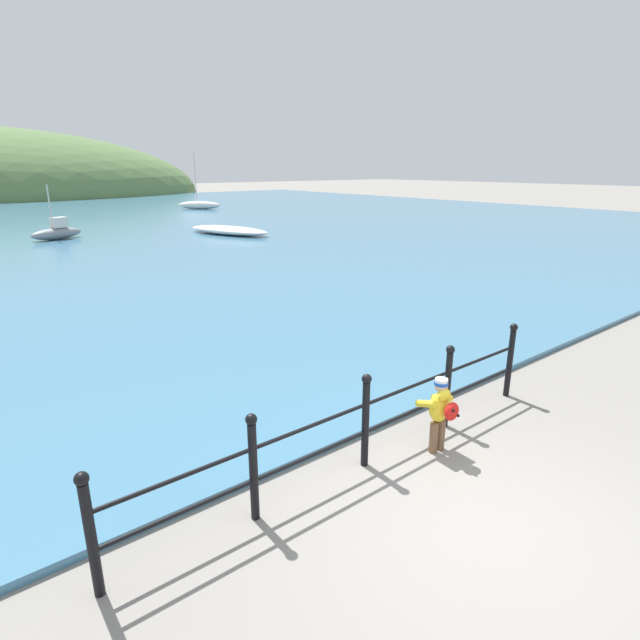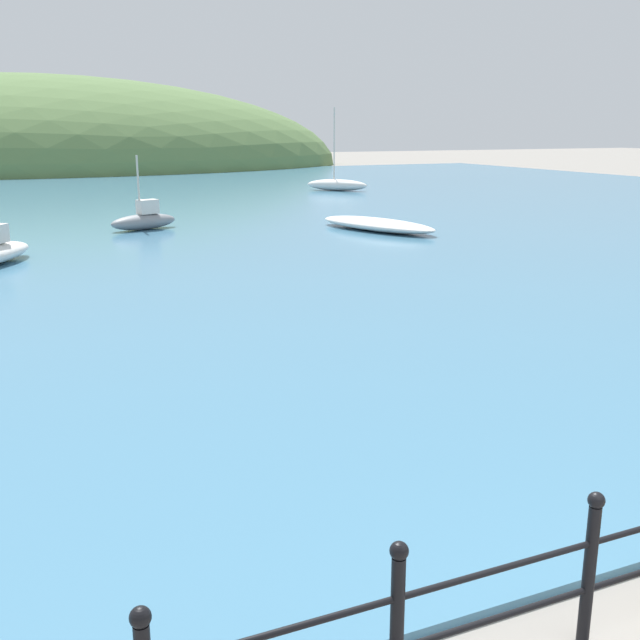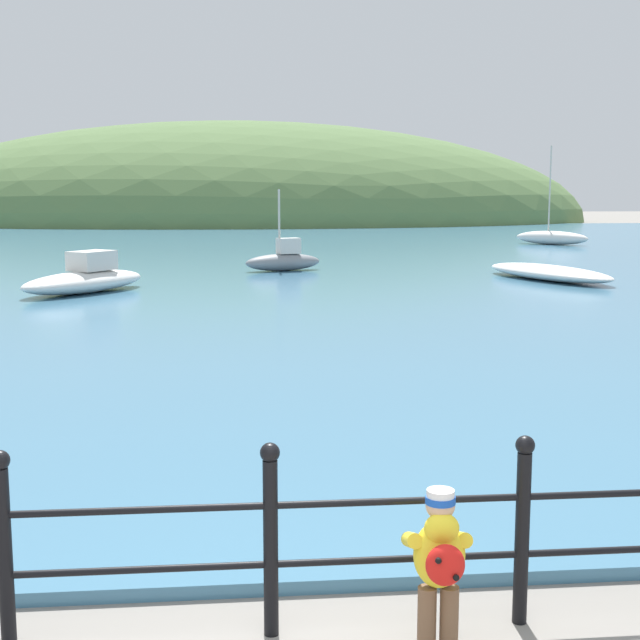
# 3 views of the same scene
# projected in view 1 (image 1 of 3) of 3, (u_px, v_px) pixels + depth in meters

# --- Properties ---
(ground_plane) EXTENTS (200.00, 200.00, 0.00)m
(ground_plane) POSITION_uv_depth(u_px,v_px,m) (479.00, 522.00, 5.14)
(ground_plane) COLOR gray
(water) EXTENTS (80.00, 60.00, 0.10)m
(water) POSITION_uv_depth(u_px,v_px,m) (7.00, 228.00, 29.04)
(water) COLOR teal
(water) RESTS_ON ground
(iron_railing) EXTENTS (6.35, 0.12, 1.21)m
(iron_railing) POSITION_uv_depth(u_px,v_px,m) (366.00, 418.00, 5.95)
(iron_railing) COLOR black
(iron_railing) RESTS_ON ground
(child_in_coat) EXTENTS (0.39, 0.54, 1.00)m
(child_in_coat) POSITION_uv_depth(u_px,v_px,m) (441.00, 409.00, 6.25)
(child_in_coat) COLOR brown
(child_in_coat) RESTS_ON ground
(boat_green_fishing) EXTENTS (2.64, 1.57, 2.58)m
(boat_green_fishing) POSITION_uv_depth(u_px,v_px,m) (57.00, 232.00, 24.21)
(boat_green_fishing) COLOR gray
(boat_green_fishing) RESTS_ON water
(boat_nearest_quay) EXTENTS (3.12, 5.26, 0.42)m
(boat_nearest_quay) POSITION_uv_depth(u_px,v_px,m) (229.00, 230.00, 26.00)
(boat_nearest_quay) COLOR silver
(boat_nearest_quay) RESTS_ON water
(boat_blue_hull) EXTENTS (3.13, 3.15, 4.57)m
(boat_blue_hull) POSITION_uv_depth(u_px,v_px,m) (199.00, 205.00, 41.22)
(boat_blue_hull) COLOR silver
(boat_blue_hull) RESTS_ON water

